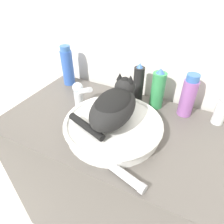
# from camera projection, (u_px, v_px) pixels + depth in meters

# --- Properties ---
(wall_back) EXTENTS (8.00, 0.05, 2.40)m
(wall_back) POSITION_uv_depth(u_px,v_px,m) (158.00, 29.00, 0.90)
(wall_back) COLOR silver
(wall_back) RESTS_ON ground_plane
(vanity_counter) EXTENTS (1.09, 0.56, 0.88)m
(vanity_counter) POSITION_uv_depth(u_px,v_px,m) (122.00, 185.00, 1.12)
(vanity_counter) COLOR #56514C
(vanity_counter) RESTS_ON ground_plane
(sink_basin) EXTENTS (0.40, 0.40, 0.06)m
(sink_basin) POSITION_uv_depth(u_px,v_px,m) (113.00, 126.00, 0.81)
(sink_basin) COLOR white
(sink_basin) RESTS_ON vanity_counter
(cat) EXTENTS (0.24, 0.28, 0.16)m
(cat) POSITION_uv_depth(u_px,v_px,m) (114.00, 105.00, 0.76)
(cat) COLOR black
(cat) RESTS_ON sink_basin
(faucet) EXTENTS (0.13, 0.08, 0.15)m
(faucet) POSITION_uv_depth(u_px,v_px,m) (79.00, 93.00, 0.93)
(faucet) COLOR silver
(faucet) RESTS_ON vanity_counter
(deodorant_stick) EXTENTS (0.05, 0.05, 0.14)m
(deodorant_stick) POSITION_uv_depth(u_px,v_px,m) (221.00, 110.00, 0.84)
(deodorant_stick) COLOR silver
(deodorant_stick) RESTS_ON vanity_counter
(spray_bottle_trigger) EXTENTS (0.06, 0.06, 0.20)m
(spray_bottle_trigger) POSITION_uv_depth(u_px,v_px,m) (158.00, 90.00, 0.92)
(spray_bottle_trigger) COLOR #338C4C
(spray_bottle_trigger) RESTS_ON vanity_counter
(shampoo_bottle_tall) EXTENTS (0.06, 0.06, 0.22)m
(shampoo_bottle_tall) POSITION_uv_depth(u_px,v_px,m) (67.00, 66.00, 1.10)
(shampoo_bottle_tall) COLOR #335BB7
(shampoo_bottle_tall) RESTS_ON vanity_counter
(mouthwash_bottle) EXTENTS (0.06, 0.06, 0.20)m
(mouthwash_bottle) POSITION_uv_depth(u_px,v_px,m) (188.00, 96.00, 0.87)
(mouthwash_bottle) COLOR #93569E
(mouthwash_bottle) RESTS_ON vanity_counter
(hairspray_can_black) EXTENTS (0.05, 0.05, 0.20)m
(hairspray_can_black) POSITION_uv_depth(u_px,v_px,m) (138.00, 85.00, 0.95)
(hairspray_can_black) COLOR black
(hairspray_can_black) RESTS_ON vanity_counter
(cream_tube) EXTENTS (0.15, 0.07, 0.03)m
(cream_tube) POSITION_uv_depth(u_px,v_px,m) (126.00, 177.00, 0.64)
(cream_tube) COLOR silver
(cream_tube) RESTS_ON vanity_counter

